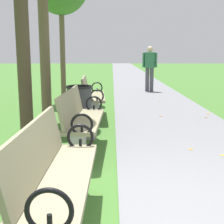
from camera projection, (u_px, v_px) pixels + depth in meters
name	position (u px, v px, depth m)	size (l,w,h in m)	color
paved_walkway	(130.00, 75.00, 20.24)	(2.31, 44.00, 0.02)	slate
park_bench_1	(54.00, 176.00, 2.48)	(0.49, 1.61, 0.90)	gray
park_bench_2	(80.00, 120.00, 4.53)	(0.53, 1.62, 0.90)	gray
park_bench_3	(91.00, 96.00, 6.97)	(0.55, 1.62, 0.90)	gray
pedestrian_walking	(149.00, 66.00, 11.58)	(0.52, 0.27, 1.62)	#4C4C56
trash_bin	(79.00, 109.00, 5.79)	(0.48, 0.48, 0.84)	#38383D
scattered_leaves	(169.00, 182.00, 3.54)	(3.73, 8.71, 0.02)	#BC842D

